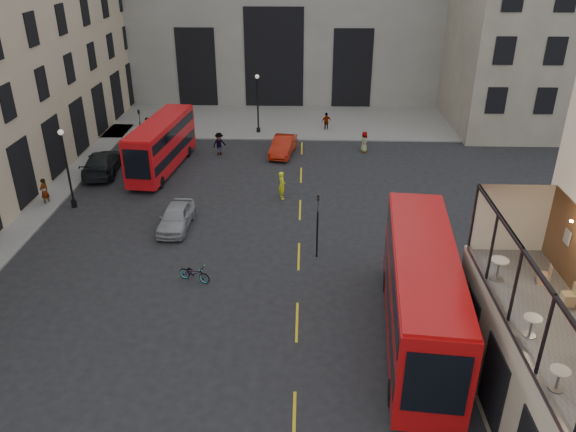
{
  "coord_description": "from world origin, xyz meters",
  "views": [
    {
      "loc": [
        -1.75,
        -15.18,
        16.04
      ],
      "look_at": [
        -2.57,
        11.04,
        3.0
      ],
      "focal_mm": 35.0,
      "sensor_mm": 36.0,
      "label": 1
    }
  ],
  "objects_px": {
    "pedestrian_c": "(326,122)",
    "pedestrian_e": "(44,192)",
    "cafe_table_near": "(559,376)",
    "cafe_chair_d": "(544,278)",
    "car_b": "(283,146)",
    "cafe_table_mid": "(532,324)",
    "bicycle": "(194,273)",
    "pedestrian_a": "(148,128)",
    "cyclist": "(282,185)",
    "bus_near": "(421,291)",
    "traffic_light_far": "(140,126)",
    "traffic_light_near": "(318,218)",
    "street_lamp_a": "(68,173)",
    "pedestrian_b": "(219,144)",
    "bus_far": "(162,143)",
    "car_a": "(176,217)",
    "car_c": "(102,163)",
    "cafe_table_far": "(499,266)",
    "street_lamp_b": "(258,108)",
    "pedestrian_d": "(364,142)",
    "cafe_chair_c": "(568,298)"
  },
  "relations": [
    {
      "from": "cafe_table_near",
      "to": "pedestrian_c",
      "type": "bearing_deg",
      "value": 97.83
    },
    {
      "from": "bicycle",
      "to": "cafe_table_far",
      "type": "height_order",
      "value": "cafe_table_far"
    },
    {
      "from": "cafe_table_far",
      "to": "cafe_chair_c",
      "type": "height_order",
      "value": "cafe_table_far"
    },
    {
      "from": "traffic_light_far",
      "to": "street_lamp_a",
      "type": "xyz_separation_m",
      "value": [
        -2.0,
        -10.0,
        -0.03
      ]
    },
    {
      "from": "street_lamp_a",
      "to": "bicycle",
      "type": "height_order",
      "value": "street_lamp_a"
    },
    {
      "from": "bus_near",
      "to": "cyclist",
      "type": "xyz_separation_m",
      "value": [
        -6.56,
        14.9,
        -1.61
      ]
    },
    {
      "from": "car_b",
      "to": "cafe_table_near",
      "type": "relative_size",
      "value": 6.45
    },
    {
      "from": "pedestrian_a",
      "to": "pedestrian_e",
      "type": "xyz_separation_m",
      "value": [
        -3.4,
        -13.92,
        -0.02
      ]
    },
    {
      "from": "traffic_light_far",
      "to": "pedestrian_e",
      "type": "bearing_deg",
      "value": -112.5
    },
    {
      "from": "traffic_light_far",
      "to": "bus_near",
      "type": "height_order",
      "value": "bus_near"
    },
    {
      "from": "cafe_table_near",
      "to": "car_a",
      "type": "bearing_deg",
      "value": 129.51
    },
    {
      "from": "cafe_table_far",
      "to": "cafe_chair_c",
      "type": "relative_size",
      "value": 1.01
    },
    {
      "from": "car_b",
      "to": "cafe_chair_d",
      "type": "xyz_separation_m",
      "value": [
        10.64,
        -25.94,
        4.09
      ]
    },
    {
      "from": "bus_near",
      "to": "bus_far",
      "type": "height_order",
      "value": "bus_near"
    },
    {
      "from": "traffic_light_far",
      "to": "pedestrian_d",
      "type": "xyz_separation_m",
      "value": [
        18.18,
        1.34,
        -1.56
      ]
    },
    {
      "from": "car_a",
      "to": "street_lamp_b",
      "type": "bearing_deg",
      "value": 80.95
    },
    {
      "from": "bus_near",
      "to": "pedestrian_c",
      "type": "height_order",
      "value": "bus_near"
    },
    {
      "from": "pedestrian_d",
      "to": "cafe_table_mid",
      "type": "xyz_separation_m",
      "value": [
        2.35,
        -29.89,
        4.21
      ]
    },
    {
      "from": "pedestrian_c",
      "to": "cafe_table_mid",
      "type": "bearing_deg",
      "value": 74.56
    },
    {
      "from": "cafe_table_near",
      "to": "cafe_chair_d",
      "type": "xyz_separation_m",
      "value": [
        1.67,
        5.48,
        -0.23
      ]
    },
    {
      "from": "street_lamp_a",
      "to": "pedestrian_b",
      "type": "relative_size",
      "value": 2.83
    },
    {
      "from": "traffic_light_far",
      "to": "car_a",
      "type": "bearing_deg",
      "value": -66.91
    },
    {
      "from": "street_lamp_a",
      "to": "pedestrian_a",
      "type": "height_order",
      "value": "street_lamp_a"
    },
    {
      "from": "cyclist",
      "to": "cafe_table_near",
      "type": "xyz_separation_m",
      "value": [
        8.7,
        -22.76,
        4.09
      ]
    },
    {
      "from": "traffic_light_far",
      "to": "bicycle",
      "type": "xyz_separation_m",
      "value": [
        7.62,
        -18.68,
        -1.95
      ]
    },
    {
      "from": "street_lamp_b",
      "to": "pedestrian_a",
      "type": "xyz_separation_m",
      "value": [
        -9.6,
        -1.74,
        -1.45
      ]
    },
    {
      "from": "street_lamp_b",
      "to": "pedestrian_d",
      "type": "relative_size",
      "value": 3.09
    },
    {
      "from": "bus_near",
      "to": "pedestrian_a",
      "type": "height_order",
      "value": "bus_near"
    },
    {
      "from": "bus_near",
      "to": "bus_far",
      "type": "relative_size",
      "value": 1.19
    },
    {
      "from": "cafe_table_far",
      "to": "car_b",
      "type": "bearing_deg",
      "value": 109.32
    },
    {
      "from": "bus_far",
      "to": "cafe_table_mid",
      "type": "height_order",
      "value": "cafe_table_mid"
    },
    {
      "from": "car_b",
      "to": "cafe_table_mid",
      "type": "distance_m",
      "value": 30.73
    },
    {
      "from": "street_lamp_a",
      "to": "car_b",
      "type": "distance_m",
      "value": 17.15
    },
    {
      "from": "bicycle",
      "to": "pedestrian_a",
      "type": "relative_size",
      "value": 0.95
    },
    {
      "from": "traffic_light_near",
      "to": "cafe_table_mid",
      "type": "height_order",
      "value": "cafe_table_mid"
    },
    {
      "from": "traffic_light_near",
      "to": "bicycle",
      "type": "height_order",
      "value": "traffic_light_near"
    },
    {
      "from": "car_a",
      "to": "cyclist",
      "type": "relative_size",
      "value": 2.22
    },
    {
      "from": "pedestrian_c",
      "to": "pedestrian_e",
      "type": "bearing_deg",
      "value": 17.03
    },
    {
      "from": "pedestrian_b",
      "to": "cafe_chair_c",
      "type": "xyz_separation_m",
      "value": [
        16.18,
        -27.01,
        3.91
      ]
    },
    {
      "from": "street_lamp_a",
      "to": "cafe_table_far",
      "type": "bearing_deg",
      "value": -34.09
    },
    {
      "from": "bus_near",
      "to": "traffic_light_near",
      "type": "bearing_deg",
      "value": 121.19
    },
    {
      "from": "cafe_table_far",
      "to": "car_a",
      "type": "bearing_deg",
      "value": 140.36
    },
    {
      "from": "street_lamp_a",
      "to": "cafe_table_near",
      "type": "bearing_deg",
      "value": -43.02
    },
    {
      "from": "traffic_light_far",
      "to": "pedestrian_c",
      "type": "height_order",
      "value": "traffic_light_far"
    },
    {
      "from": "cyclist",
      "to": "pedestrian_c",
      "type": "relative_size",
      "value": 1.15
    },
    {
      "from": "traffic_light_far",
      "to": "cafe_table_near",
      "type": "height_order",
      "value": "cafe_table_near"
    },
    {
      "from": "traffic_light_near",
      "to": "street_lamp_a",
      "type": "relative_size",
      "value": 0.71
    },
    {
      "from": "street_lamp_a",
      "to": "cafe_table_near",
      "type": "relative_size",
      "value": 7.62
    },
    {
      "from": "pedestrian_c",
      "to": "pedestrian_e",
      "type": "distance_m",
      "value": 25.44
    },
    {
      "from": "car_c",
      "to": "pedestrian_b",
      "type": "xyz_separation_m",
      "value": [
        8.27,
        4.2,
        0.12
      ]
    }
  ]
}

